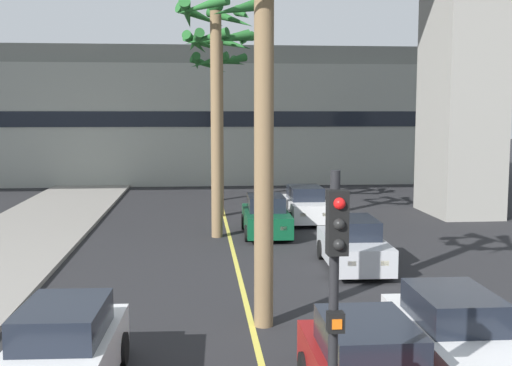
# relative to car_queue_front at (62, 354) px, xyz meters

# --- Properties ---
(lane_stripe_center) EXTENTS (0.14, 56.00, 0.01)m
(lane_stripe_center) POSITION_rel_car_queue_front_xyz_m (3.56, 12.17, -0.72)
(lane_stripe_center) COLOR #DBCC4C
(lane_stripe_center) RESTS_ON ground
(pier_building_backdrop) EXTENTS (36.89, 8.04, 9.16)m
(pier_building_backdrop) POSITION_rel_car_queue_front_xyz_m (3.56, 35.01, 3.80)
(pier_building_backdrop) COLOR #ADB2A8
(pier_building_backdrop) RESTS_ON ground
(car_queue_front) EXTENTS (1.96, 4.16, 1.56)m
(car_queue_front) POSITION_rel_car_queue_front_xyz_m (0.00, 0.00, 0.00)
(car_queue_front) COLOR white
(car_queue_front) RESTS_ON ground
(car_queue_second) EXTENTS (1.87, 4.12, 1.56)m
(car_queue_second) POSITION_rel_car_queue_front_xyz_m (7.10, 17.10, 0.00)
(car_queue_second) COLOR white
(car_queue_second) RESTS_ON ground
(car_queue_third) EXTENTS (1.89, 4.13, 1.56)m
(car_queue_third) POSITION_rel_car_queue_front_xyz_m (5.03, 14.12, 0.00)
(car_queue_third) COLOR #0C4728
(car_queue_third) RESTS_ON ground
(car_queue_fourth) EXTENTS (1.94, 4.16, 1.56)m
(car_queue_fourth) POSITION_rel_car_queue_front_xyz_m (7.19, 8.48, 0.00)
(car_queue_fourth) COLOR #B7BABF
(car_queue_fourth) RESTS_ON ground
(car_queue_fifth) EXTENTS (1.88, 4.12, 1.56)m
(car_queue_fifth) POSITION_rel_car_queue_front_xyz_m (7.09, 0.18, 0.00)
(car_queue_fifth) COLOR white
(car_queue_fifth) RESTS_ON ground
(traffic_light_median_near) EXTENTS (0.24, 0.37, 4.20)m
(traffic_light_median_near) POSITION_rel_car_queue_front_xyz_m (3.98, -3.64, 1.99)
(traffic_light_median_near) COLOR black
(traffic_light_median_near) RESTS_ON ground
(palm_tree_near_median) EXTENTS (3.22, 3.34, 9.15)m
(palm_tree_near_median) POSITION_rel_car_queue_front_xyz_m (3.10, 13.87, 6.26)
(palm_tree_near_median) COLOR brown
(palm_tree_near_median) RESTS_ON ground
(palm_tree_mid_median) EXTENTS (3.22, 3.40, 8.06)m
(palm_tree_mid_median) POSITION_rel_car_queue_front_xyz_m (3.47, 24.23, 5.87)
(palm_tree_mid_median) COLOR brown
(palm_tree_mid_median) RESTS_ON ground
(palm_tree_far_median) EXTENTS (3.27, 3.30, 8.48)m
(palm_tree_far_median) POSITION_rel_car_queue_front_xyz_m (3.82, 3.26, 5.90)
(palm_tree_far_median) COLOR brown
(palm_tree_far_median) RESTS_ON ground
(palm_tree_farthest_median) EXTENTS (3.38, 3.44, 8.59)m
(palm_tree_farthest_median) POSITION_rel_car_queue_front_xyz_m (3.31, 18.86, 6.24)
(palm_tree_farthest_median) COLOR brown
(palm_tree_farthest_median) RESTS_ON ground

